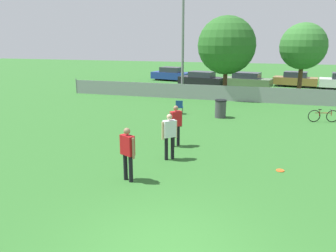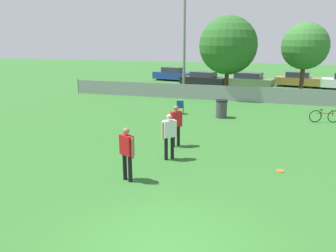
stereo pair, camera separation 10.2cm
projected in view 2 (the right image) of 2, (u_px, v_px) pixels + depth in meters
ground_plane at (164, 251)px, 6.82m from camera, size 120.00×120.00×0.00m
fence_backline at (242, 94)px, 23.30m from camera, size 26.79×0.07×1.21m
light_pole at (184, 30)px, 24.55m from camera, size 0.90×0.36×8.47m
tree_near_pole at (228, 45)px, 24.27m from camera, size 4.29×4.29×6.05m
tree_far_right at (305, 46)px, 23.99m from camera, size 3.39×3.39×5.54m
player_receiver_white at (169, 133)px, 11.86m from camera, size 0.49×0.47×1.71m
player_defender_red at (176, 123)px, 13.36m from camera, size 0.47×0.49×1.71m
player_thrower_red at (127, 150)px, 10.02m from camera, size 0.56×0.40×1.71m
frisbee_disc at (280, 171)px, 10.99m from camera, size 0.27×0.27×0.03m
folding_chair_sideline at (180, 106)px, 19.36m from camera, size 0.47×0.47×0.84m
bicycle_sideline at (325, 116)px, 17.46m from camera, size 1.59×0.54×0.71m
trash_bin at (221, 109)px, 18.51m from camera, size 0.65×0.65×1.02m
parked_car_blue at (173, 74)px, 35.62m from camera, size 4.49×2.50×1.45m
parked_car_dark at (203, 79)px, 31.31m from camera, size 4.56×2.54×1.38m
parked_car_olive at (248, 80)px, 30.03m from camera, size 4.74×2.61×1.42m
parked_car_tan at (297, 79)px, 30.80m from camera, size 4.13×2.29×1.41m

